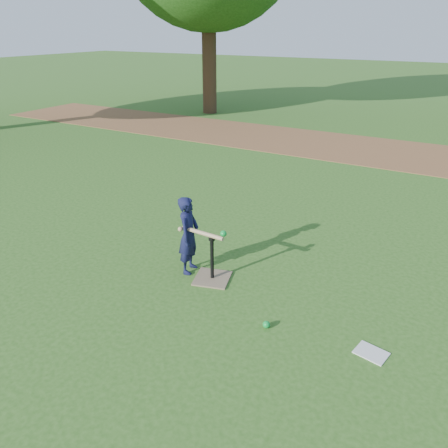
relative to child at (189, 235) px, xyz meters
The scene contains 7 objects.
ground 0.62m from the child, 30.52° to the right, with size 80.00×80.00×0.00m, color #285116.
dirt_strip 7.35m from the child, 87.70° to the left, with size 24.00×3.00×0.01m, color brown.
child is the anchor object (origin of this frame).
wiffle_ball_ground 1.57m from the child, 23.32° to the right, with size 0.08×0.08×0.08m, color #0C8B30.
clipboard 2.53m from the child, 10.34° to the right, with size 0.30×0.23×0.01m, color silver.
batting_tee 0.55m from the child, ahead, with size 0.53×0.53×0.61m.
swing_action 0.30m from the child, 10.11° to the right, with size 0.63×0.19×0.10m.
Camera 1 is at (2.56, -3.92, 2.94)m, focal length 35.00 mm.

